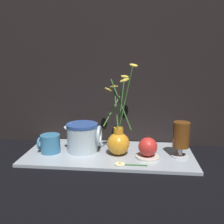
% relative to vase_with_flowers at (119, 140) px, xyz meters
% --- Properties ---
extents(ground_plane, '(6.00, 6.00, 0.00)m').
position_rel_vase_with_flowers_xyz_m(ground_plane, '(-0.04, 0.01, -0.07)').
color(ground_plane, black).
extents(shelf, '(0.68, 0.30, 0.01)m').
position_rel_vase_with_flowers_xyz_m(shelf, '(-0.04, 0.01, -0.07)').
color(shelf, '#9EA8B2').
rests_on(shelf, ground_plane).
extents(backdrop_wall, '(1.18, 0.02, 1.10)m').
position_rel_vase_with_flowers_xyz_m(backdrop_wall, '(-0.04, 0.18, 0.48)').
color(backdrop_wall, black).
rests_on(backdrop_wall, ground_plane).
extents(vase_with_flowers, '(0.15, 0.19, 0.36)m').
position_rel_vase_with_flowers_xyz_m(vase_with_flowers, '(0.00, 0.00, 0.00)').
color(vase_with_flowers, orange).
rests_on(vase_with_flowers, shelf).
extents(yellow_mug, '(0.09, 0.08, 0.07)m').
position_rel_vase_with_flowers_xyz_m(yellow_mug, '(-0.28, -0.00, -0.02)').
color(yellow_mug, teal).
rests_on(yellow_mug, shelf).
extents(ceramic_pitcher, '(0.16, 0.13, 0.13)m').
position_rel_vase_with_flowers_xyz_m(ceramic_pitcher, '(-0.15, 0.03, 0.00)').
color(ceramic_pitcher, silver).
rests_on(ceramic_pitcher, shelf).
extents(tea_glass, '(0.07, 0.07, 0.14)m').
position_rel_vase_with_flowers_xyz_m(tea_glass, '(0.24, -0.00, 0.02)').
color(tea_glass, silver).
rests_on(tea_glass, shelf).
extents(saucer_plate, '(0.09, 0.09, 0.01)m').
position_rel_vase_with_flowers_xyz_m(saucer_plate, '(0.12, -0.03, -0.06)').
color(saucer_plate, silver).
rests_on(saucer_plate, shelf).
extents(orange_fruit, '(0.07, 0.07, 0.08)m').
position_rel_vase_with_flowers_xyz_m(orange_fruit, '(0.12, -0.03, -0.01)').
color(orange_fruit, red).
rests_on(orange_fruit, saucer_plate).
extents(loose_daisy, '(0.12, 0.04, 0.01)m').
position_rel_vase_with_flowers_xyz_m(loose_daisy, '(0.03, -0.10, -0.06)').
color(loose_daisy, '#336B2D').
rests_on(loose_daisy, shelf).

